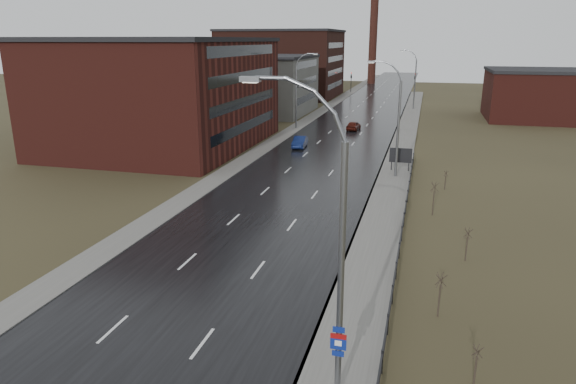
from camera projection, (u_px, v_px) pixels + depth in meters
The scene contains 24 objects.
road at pixel (345, 133), 75.59m from camera, with size 14.00×300.00×0.06m, color black.
sidewalk_right at pixel (392, 179), 50.29m from camera, with size 3.20×180.00×0.18m, color #595651.
curb_right at pixel (377, 178), 50.67m from camera, with size 0.16×180.00×0.18m, color slate.
sidewalk_left at pixel (291, 130), 77.62m from camera, with size 2.40×260.00×0.12m, color #595651.
warehouse_near at pixel (164, 93), 65.01m from camera, with size 22.44×28.56×13.50m.
warehouse_mid at pixel (265, 84), 95.23m from camera, with size 16.32×20.40×10.50m.
warehouse_far at pixel (283, 63), 123.53m from camera, with size 26.52×24.48×15.50m.
building_right at pixel (543, 95), 87.21m from camera, with size 18.36×16.32×8.50m.
smokestack at pixel (373, 32), 155.97m from camera, with size 2.70×2.70×30.70m.
streetlight_main at pixel (332, 252), 18.07m from camera, with size 3.91×0.29×12.11m.
streetlight_right_mid at pixel (396, 119), 49.60m from camera, with size 3.36×0.28×11.35m.
streetlight_left at pixel (298, 90), 77.70m from camera, with size 3.36×0.28×11.35m.
streetlight_right_far at pixel (414, 79), 99.59m from camera, with size 3.36×0.28×11.35m.
guardrail at pixel (401, 235), 34.24m from camera, with size 0.10×53.05×1.10m.
shrub_b at pixel (476, 364), 20.22m from camera, with size 0.43×0.45×1.77m.
shrub_c at pixel (440, 294), 25.19m from camera, with size 0.55×0.58×2.33m.
shrub_d at pixel (467, 244), 31.65m from camera, with size 0.51×0.54×2.15m.
shrub_e at pixel (434, 198), 39.85m from camera, with size 0.64×0.67×2.71m.
shrub_f at pixel (445, 180), 46.82m from camera, with size 0.44×0.46×1.81m.
billboard at pixel (401, 156), 52.78m from camera, with size 2.29×0.17×2.57m.
traffic_light_left at pixel (351, 75), 131.81m from camera, with size 0.58×2.73×5.30m.
traffic_light_right at pixel (415, 76), 127.83m from camera, with size 0.58×2.73×5.30m.
car_near at pixel (300, 142), 65.13m from camera, with size 1.50×4.29×1.41m, color #0E1946.
car_far at pixel (354, 126), 77.67m from camera, with size 1.64×4.09×1.39m, color #41110A.
Camera 1 is at (11.30, -14.56, 13.23)m, focal length 32.00 mm.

